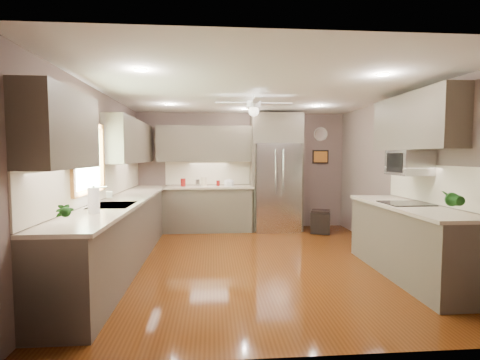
{
  "coord_description": "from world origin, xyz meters",
  "views": [
    {
      "loc": [
        -0.63,
        -5.07,
        1.57
      ],
      "look_at": [
        -0.19,
        0.6,
        1.18
      ],
      "focal_mm": 26.0,
      "sensor_mm": 36.0,
      "label": 1
    }
  ],
  "objects": [
    {
      "name": "floor",
      "position": [
        0.0,
        0.0,
        0.0
      ],
      "size": [
        5.0,
        5.0,
        0.0
      ],
      "primitive_type": "plane",
      "color": "#4D220A",
      "rests_on": "ground"
    },
    {
      "name": "ceiling",
      "position": [
        0.0,
        0.0,
        2.5
      ],
      "size": [
        5.0,
        5.0,
        0.0
      ],
      "primitive_type": "plane",
      "rotation": [
        3.14,
        0.0,
        0.0
      ],
      "color": "white",
      "rests_on": "ground"
    },
    {
      "name": "wall_back",
      "position": [
        0.0,
        2.5,
        1.25
      ],
      "size": [
        4.5,
        0.0,
        4.5
      ],
      "primitive_type": "plane",
      "rotation": [
        1.57,
        0.0,
        0.0
      ],
      "color": "#66544E",
      "rests_on": "ground"
    },
    {
      "name": "wall_front",
      "position": [
        0.0,
        -2.5,
        1.25
      ],
      "size": [
        4.5,
        0.0,
        4.5
      ],
      "primitive_type": "plane",
      "rotation": [
        -1.57,
        0.0,
        0.0
      ],
      "color": "#66544E",
      "rests_on": "ground"
    },
    {
      "name": "wall_left",
      "position": [
        -2.25,
        0.0,
        1.25
      ],
      "size": [
        0.0,
        5.0,
        5.0
      ],
      "primitive_type": "plane",
      "rotation": [
        1.57,
        0.0,
        1.57
      ],
      "color": "#66544E",
      "rests_on": "ground"
    },
    {
      "name": "wall_right",
      "position": [
        2.25,
        0.0,
        1.25
      ],
      "size": [
        0.0,
        5.0,
        5.0
      ],
      "primitive_type": "plane",
      "rotation": [
        1.57,
        0.0,
        -1.57
      ],
      "color": "#66544E",
      "rests_on": "ground"
    },
    {
      "name": "canister_a",
      "position": [
        -1.25,
        2.18,
        1.02
      ],
      "size": [
        0.13,
        0.13,
        0.16
      ],
      "primitive_type": "cylinder",
      "rotation": [
        0.0,
        0.0,
        0.34
      ],
      "color": "maroon",
      "rests_on": "back_run"
    },
    {
      "name": "canister_b",
      "position": [
        -0.95,
        2.23,
        1.01
      ],
      "size": [
        0.09,
        0.09,
        0.14
      ],
      "primitive_type": "cylinder",
      "rotation": [
        0.0,
        0.0,
        0.06
      ],
      "color": "silver",
      "rests_on": "back_run"
    },
    {
      "name": "canister_c",
      "position": [
        -0.82,
        2.25,
        1.03
      ],
      "size": [
        0.12,
        0.12,
        0.19
      ],
      "primitive_type": "cylinder",
      "rotation": [
        0.0,
        0.0,
        -0.05
      ],
      "color": "beige",
      "rests_on": "back_run"
    },
    {
      "name": "canister_d",
      "position": [
        -0.52,
        2.2,
        1.0
      ],
      "size": [
        0.08,
        0.08,
        0.11
      ],
      "primitive_type": "cylinder",
      "rotation": [
        0.0,
        0.0,
        -0.09
      ],
      "color": "maroon",
      "rests_on": "back_run"
    },
    {
      "name": "soap_bottle",
      "position": [
        -2.09,
        -0.07,
        1.03
      ],
      "size": [
        0.1,
        0.11,
        0.18
      ],
      "primitive_type": "imported",
      "rotation": [
        0.0,
        0.0,
        0.3
      ],
      "color": "white",
      "rests_on": "left_run"
    },
    {
      "name": "potted_plant_left",
      "position": [
        -1.96,
        -1.9,
        1.09
      ],
      "size": [
        0.18,
        0.15,
        0.29
      ],
      "primitive_type": "imported",
      "rotation": [
        0.0,
        0.0,
        0.38
      ],
      "color": "#194F16",
      "rests_on": "left_run"
    },
    {
      "name": "potted_plant_right",
      "position": [
        1.92,
        -1.56,
        1.11
      ],
      "size": [
        0.19,
        0.16,
        0.34
      ],
      "primitive_type": "imported",
      "rotation": [
        0.0,
        0.0,
        -0.03
      ],
      "color": "#194F16",
      "rests_on": "right_run"
    },
    {
      "name": "bowl",
      "position": [
        -0.29,
        2.22,
        0.97
      ],
      "size": [
        0.22,
        0.22,
        0.05
      ],
      "primitive_type": "imported",
      "rotation": [
        0.0,
        0.0,
        -0.03
      ],
      "color": "beige",
      "rests_on": "back_run"
    },
    {
      "name": "left_run",
      "position": [
        -1.95,
        0.15,
        0.48
      ],
      "size": [
        0.65,
        4.7,
        1.45
      ],
      "color": "#4C4337",
      "rests_on": "ground"
    },
    {
      "name": "back_run",
      "position": [
        -0.72,
        2.2,
        0.48
      ],
      "size": [
        1.85,
        0.65,
        1.45
      ],
      "color": "#4C4337",
      "rests_on": "ground"
    },
    {
      "name": "uppers",
      "position": [
        -0.74,
        0.71,
        1.87
      ],
      "size": [
        4.5,
        4.7,
        0.95
      ],
      "color": "#4C4337",
      "rests_on": "wall_left"
    },
    {
      "name": "window",
      "position": [
        -2.22,
        -0.5,
        1.55
      ],
      "size": [
        0.05,
        1.12,
        0.92
      ],
      "color": "#BFF2B2",
      "rests_on": "wall_left"
    },
    {
      "name": "sink",
      "position": [
        -1.93,
        -0.5,
        0.91
      ],
      "size": [
        0.5,
        0.7,
        0.32
      ],
      "color": "silver",
      "rests_on": "left_run"
    },
    {
      "name": "refrigerator",
      "position": [
        0.7,
        2.16,
        1.19
      ],
      "size": [
        1.06,
        0.75,
        2.45
      ],
      "color": "silver",
      "rests_on": "ground"
    },
    {
      "name": "right_run",
      "position": [
        1.93,
        -0.8,
        0.48
      ],
      "size": [
        0.7,
        2.2,
        1.45
      ],
      "color": "#4C4337",
      "rests_on": "ground"
    },
    {
      "name": "microwave",
      "position": [
        2.03,
        -0.55,
        1.48
      ],
      "size": [
        0.43,
        0.55,
        0.34
      ],
      "color": "silver",
      "rests_on": "wall_right"
    },
    {
      "name": "ceiling_fan",
      "position": [
        -0.0,
        0.3,
        2.33
      ],
      "size": [
        1.18,
        1.18,
        0.32
      ],
      "color": "white",
      "rests_on": "ceiling"
    },
    {
      "name": "recessed_lights",
      "position": [
        -0.04,
        0.4,
        2.49
      ],
      "size": [
        2.84,
        3.14,
        0.01
      ],
      "color": "white",
      "rests_on": "ceiling"
    },
    {
      "name": "wall_clock",
      "position": [
        1.75,
        2.48,
        2.05
      ],
      "size": [
        0.3,
        0.03,
        0.3
      ],
      "color": "white",
      "rests_on": "wall_back"
    },
    {
      "name": "framed_print",
      "position": [
        1.75,
        2.48,
        1.55
      ],
      "size": [
        0.36,
        0.03,
        0.3
      ],
      "color": "black",
      "rests_on": "wall_back"
    },
    {
      "name": "stool",
      "position": [
        1.54,
        1.75,
        0.24
      ],
      "size": [
        0.48,
        0.48,
        0.46
      ],
      "color": "black",
      "rests_on": "ground"
    },
    {
      "name": "paper_towel",
      "position": [
        -1.95,
        -1.15,
        1.08
      ],
      "size": [
        0.12,
        0.12,
        0.31
      ],
      "color": "white",
      "rests_on": "left_run"
    }
  ]
}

